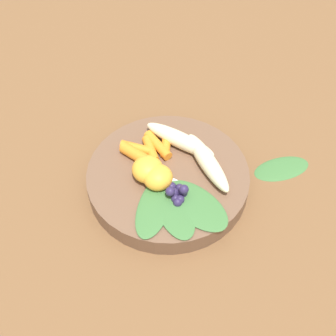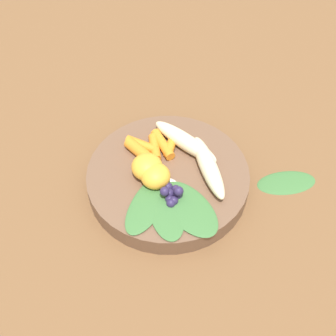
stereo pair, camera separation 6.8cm
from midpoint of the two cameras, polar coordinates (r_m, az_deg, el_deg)
ground_plane at (r=0.71m, az=-2.73°, el=-2.31°), size 2.40×2.40×0.00m
bowl at (r=0.70m, az=-2.78°, el=-1.52°), size 0.25×0.25×0.03m
banana_peeled_left at (r=0.71m, az=-1.23°, el=3.44°), size 0.09×0.12×0.03m
banana_peeled_right at (r=0.68m, az=2.22°, el=0.60°), size 0.03×0.13×0.03m
orange_segment_near at (r=0.66m, az=-4.24°, el=-1.37°), size 0.04×0.04×0.03m
orange_segment_far at (r=0.67m, az=-5.50°, el=-0.35°), size 0.05×0.05×0.04m
carrot_front at (r=0.72m, az=-2.97°, el=2.85°), size 0.04×0.05×0.01m
carrot_mid_left at (r=0.71m, az=-4.03°, el=2.74°), size 0.02×0.06×0.02m
carrot_mid_right at (r=0.71m, az=-4.98°, el=2.23°), size 0.02×0.05×0.01m
carrot_rear at (r=0.71m, az=-6.68°, el=2.36°), size 0.05×0.05×0.01m
carrot_small at (r=0.70m, az=-6.70°, el=1.46°), size 0.04×0.06×0.02m
blueberry_pile at (r=0.65m, az=-1.84°, el=-3.39°), size 0.04×0.04×0.03m
coconut_shred_patch at (r=0.67m, az=-2.69°, el=-2.78°), size 0.04×0.04×0.00m
kale_leaf_left at (r=0.65m, az=-4.66°, el=-4.90°), size 0.11×0.12×0.01m
kale_leaf_right at (r=0.64m, az=-2.25°, el=-5.59°), size 0.06×0.11×0.01m
kale_leaf_rear at (r=0.65m, az=0.51°, el=-4.92°), size 0.09×0.13×0.01m
kale_leaf_stray at (r=0.75m, az=11.73°, el=-0.13°), size 0.10×0.06×0.01m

